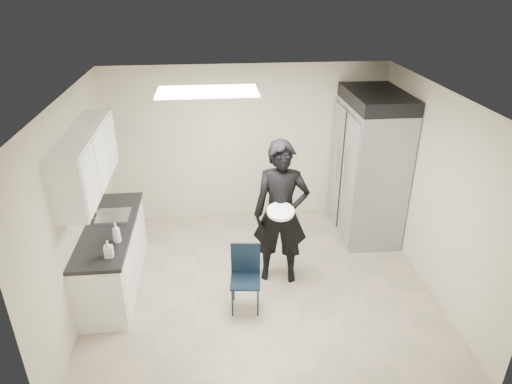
{
  "coord_description": "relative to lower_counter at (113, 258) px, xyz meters",
  "views": [
    {
      "loc": [
        -0.56,
        -5.03,
        3.88
      ],
      "look_at": [
        -0.04,
        0.2,
        1.31
      ],
      "focal_mm": 32.0,
      "sensor_mm": 36.0,
      "label": 1
    }
  ],
  "objects": [
    {
      "name": "lower_counter",
      "position": [
        0.0,
        0.0,
        0.0
      ],
      "size": [
        0.6,
        1.9,
        0.86
      ],
      "primitive_type": "cube",
      "color": "silver",
      "rests_on": "floor"
    },
    {
      "name": "man_tuxedo",
      "position": [
        2.24,
        -0.05,
        0.57
      ],
      "size": [
        0.81,
        0.61,
        2.0
      ],
      "primitive_type": "imported",
      "rotation": [
        0.0,
        0.0,
        -0.18
      ],
      "color": "black",
      "rests_on": "floor"
    },
    {
      "name": "right_wall",
      "position": [
        4.2,
        -0.2,
        0.87
      ],
      "size": [
        0.0,
        4.0,
        4.0
      ],
      "primitive_type": "plane",
      "rotation": [
        1.57,
        0.0,
        -1.57
      ],
      "color": "beige",
      "rests_on": "floor"
    },
    {
      "name": "notice_sticker_left",
      "position": [
        -0.29,
        -0.1,
        0.79
      ],
      "size": [
        0.0,
        0.12,
        0.07
      ],
      "primitive_type": "cube",
      "color": "yellow",
      "rests_on": "left_wall"
    },
    {
      "name": "soap_bottle_b",
      "position": [
        0.15,
        -0.7,
        0.58
      ],
      "size": [
        0.1,
        0.1,
        0.21
      ],
      "primitive_type": "imported",
      "rotation": [
        0.0,
        0.0,
        0.07
      ],
      "color": "#A09EA9",
      "rests_on": "countertop"
    },
    {
      "name": "towel_dispenser",
      "position": [
        -0.19,
        1.15,
        1.19
      ],
      "size": [
        0.22,
        0.3,
        0.35
      ],
      "primitive_type": "cube",
      "color": "black",
      "rests_on": "left_wall"
    },
    {
      "name": "folding_chair",
      "position": [
        1.71,
        -0.66,
        -0.02
      ],
      "size": [
        0.41,
        0.41,
        0.83
      ],
      "primitive_type": "cube",
      "rotation": [
        0.0,
        0.0,
        -0.11
      ],
      "color": "black",
      "rests_on": "floor"
    },
    {
      "name": "ceiling",
      "position": [
        1.95,
        -0.2,
        2.17
      ],
      "size": [
        4.5,
        4.5,
        0.0
      ],
      "primitive_type": "plane",
      "rotation": [
        3.14,
        0.0,
        0.0
      ],
      "color": "white",
      "rests_on": "back_wall"
    },
    {
      "name": "left_wall",
      "position": [
        -0.3,
        -0.2,
        0.87
      ],
      "size": [
        0.0,
        4.0,
        4.0
      ],
      "primitive_type": "plane",
      "rotation": [
        1.57,
        0.0,
        1.57
      ],
      "color": "beige",
      "rests_on": "floor"
    },
    {
      "name": "ceiling_panel",
      "position": [
        1.35,
        0.2,
        2.14
      ],
      "size": [
        1.2,
        0.6,
        0.02
      ],
      "primitive_type": "cube",
      "color": "white",
      "rests_on": "ceiling"
    },
    {
      "name": "commercial_fridge",
      "position": [
        3.78,
        1.07,
        0.62
      ],
      "size": [
        0.8,
        1.35,
        2.1
      ],
      "primitive_type": "cube",
      "color": "gray",
      "rests_on": "floor"
    },
    {
      "name": "fridge_compressor",
      "position": [
        3.78,
        1.07,
        1.77
      ],
      "size": [
        0.8,
        1.35,
        0.2
      ],
      "primitive_type": "cube",
      "color": "black",
      "rests_on": "commercial_fridge"
    },
    {
      "name": "back_wall",
      "position": [
        1.95,
        1.8,
        0.87
      ],
      "size": [
        4.5,
        0.0,
        4.5
      ],
      "primitive_type": "plane",
      "rotation": [
        1.57,
        0.0,
        0.0
      ],
      "color": "beige",
      "rests_on": "floor"
    },
    {
      "name": "soap_bottle_a",
      "position": [
        0.19,
        -0.39,
        0.61
      ],
      "size": [
        0.12,
        0.12,
        0.26
      ],
      "primitive_type": "imported",
      "rotation": [
        0.0,
        0.0,
        0.24
      ],
      "color": "silver",
      "rests_on": "countertop"
    },
    {
      "name": "countertop",
      "position": [
        0.0,
        0.0,
        0.46
      ],
      "size": [
        0.64,
        1.95,
        0.05
      ],
      "primitive_type": "cube",
      "color": "black",
      "rests_on": "lower_counter"
    },
    {
      "name": "floor",
      "position": [
        1.95,
        -0.2,
        -0.43
      ],
      "size": [
        4.5,
        4.5,
        0.0
      ],
      "primitive_type": "plane",
      "color": "tan",
      "rests_on": "ground"
    },
    {
      "name": "notice_sticker_right",
      "position": [
        -0.29,
        0.1,
        0.75
      ],
      "size": [
        0.0,
        0.12,
        0.07
      ],
      "primitive_type": "cube",
      "color": "yellow",
      "rests_on": "left_wall"
    },
    {
      "name": "sink",
      "position": [
        0.02,
        0.25,
        0.44
      ],
      "size": [
        0.42,
        0.4,
        0.14
      ],
      "primitive_type": "cube",
      "color": "gray",
      "rests_on": "countertop"
    },
    {
      "name": "upper_cabinets",
      "position": [
        -0.13,
        0.0,
        1.4
      ],
      "size": [
        0.35,
        1.8,
        0.75
      ],
      "primitive_type": "cube",
      "color": "silver",
      "rests_on": "left_wall"
    },
    {
      "name": "faucet",
      "position": [
        -0.18,
        0.25,
        0.59
      ],
      "size": [
        0.02,
        0.02,
        0.24
      ],
      "primitive_type": "cylinder",
      "color": "silver",
      "rests_on": "countertop"
    },
    {
      "name": "bucket_lid",
      "position": [
        2.19,
        -0.29,
        0.74
      ],
      "size": [
        0.4,
        0.4,
        0.04
      ],
      "primitive_type": "cylinder",
      "rotation": [
        0.0,
        0.0,
        -0.18
      ],
      "color": "silver",
      "rests_on": "man_tuxedo"
    }
  ]
}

